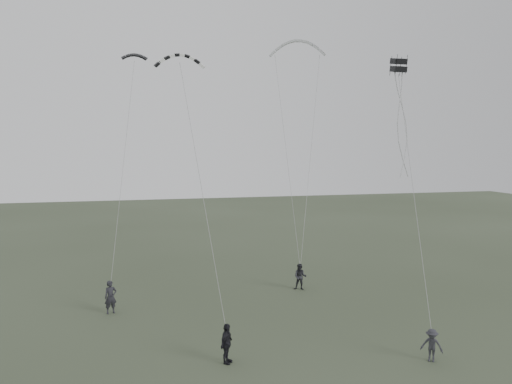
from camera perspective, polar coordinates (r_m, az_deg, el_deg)
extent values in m
plane|color=#353F2B|center=(26.18, 0.43, -16.95)|extent=(140.00, 140.00, 0.00)
imported|color=black|center=(31.36, -16.28, -11.46)|extent=(0.82, 0.66, 1.96)
imported|color=#242429|center=(34.98, 5.08, -9.63)|extent=(1.09, 1.00, 1.81)
imported|color=black|center=(23.78, -3.38, -16.91)|extent=(0.98, 1.15, 1.85)
imported|color=#2A2A30|center=(25.31, 19.45, -16.19)|extent=(1.13, 1.07, 1.54)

